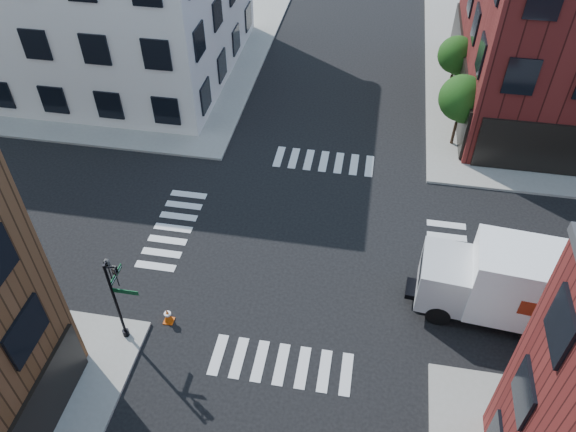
% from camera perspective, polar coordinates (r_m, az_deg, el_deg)
% --- Properties ---
extents(ground, '(120.00, 120.00, 0.00)m').
position_cam_1_polar(ground, '(28.30, 1.87, -2.94)').
color(ground, black).
rests_on(ground, ground).
extents(sidewalk_nw, '(30.00, 30.00, 0.15)m').
position_cam_1_polar(sidewalk_nw, '(51.05, -19.34, 17.27)').
color(sidewalk_nw, gray).
rests_on(sidewalk_nw, ground).
extents(tree_near, '(2.69, 2.69, 4.49)m').
position_cam_1_polar(tree_near, '(34.53, 17.33, 11.14)').
color(tree_near, black).
rests_on(tree_near, ground).
extents(tree_far, '(2.43, 2.43, 4.07)m').
position_cam_1_polar(tree_far, '(39.91, 16.79, 15.23)').
color(tree_far, black).
rests_on(tree_far, ground).
extents(signal_pole, '(1.29, 1.24, 4.60)m').
position_cam_1_polar(signal_pole, '(23.56, -17.04, -7.44)').
color(signal_pole, black).
rests_on(signal_pole, ground).
extents(box_truck, '(8.87, 3.33, 3.94)m').
position_cam_1_polar(box_truck, '(25.81, 23.12, -6.67)').
color(box_truck, white).
rests_on(box_truck, ground).
extents(traffic_cone, '(0.44, 0.44, 0.80)m').
position_cam_1_polar(traffic_cone, '(25.48, -12.11, -9.88)').
color(traffic_cone, '#CF4B09').
rests_on(traffic_cone, ground).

